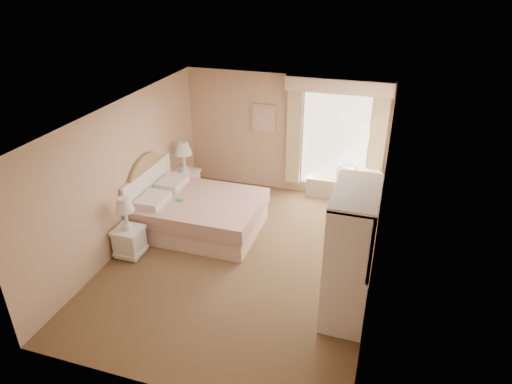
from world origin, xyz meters
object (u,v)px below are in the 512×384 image
(nightstand_near, at_px, (128,235))
(nightstand_far, at_px, (185,177))
(cafe_chair, at_px, (347,183))
(round_table, at_px, (363,184))
(armoire, at_px, (350,264))
(bed, at_px, (196,212))

(nightstand_near, bearing_deg, nightstand_far, 90.00)
(nightstand_near, height_order, cafe_chair, nightstand_near)
(nightstand_near, relative_size, nightstand_far, 0.88)
(cafe_chair, bearing_deg, nightstand_near, -153.36)
(nightstand_near, distance_m, nightstand_far, 2.21)
(nightstand_far, relative_size, cafe_chair, 1.32)
(cafe_chair, bearing_deg, round_table, 2.91)
(nightstand_near, relative_size, armoire, 0.56)
(bed, bearing_deg, armoire, -25.51)
(bed, xyz_separation_m, nightstand_near, (-0.72, -1.12, 0.05))
(nightstand_far, xyz_separation_m, cafe_chair, (3.25, 0.57, 0.07))
(bed, relative_size, cafe_chair, 2.32)
(bed, height_order, nightstand_near, bed)
(bed, bearing_deg, nightstand_far, 123.28)
(bed, xyz_separation_m, armoire, (2.93, -1.40, 0.45))
(bed, relative_size, armoire, 1.11)
(nightstand_far, relative_size, armoire, 0.63)
(bed, distance_m, armoire, 3.28)
(armoire, bearing_deg, nightstand_far, 145.64)
(round_table, bearing_deg, armoire, -88.13)
(nightstand_far, bearing_deg, cafe_chair, 9.89)
(nightstand_near, xyz_separation_m, armoire, (3.65, -0.28, 0.40))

